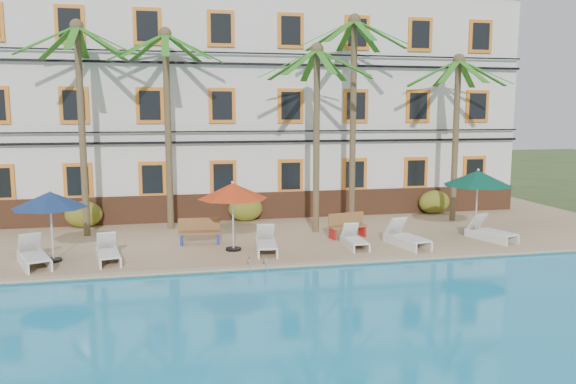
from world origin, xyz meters
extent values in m
plane|color=#384C23|center=(0.00, 0.00, 0.00)|extent=(100.00, 100.00, 0.00)
cube|color=tan|center=(0.00, 5.00, 0.12)|extent=(30.00, 12.00, 0.25)
cube|color=#1B9ACE|center=(0.00, -7.00, 0.10)|extent=(26.00, 12.00, 0.20)
cube|color=tan|center=(0.00, -0.90, 0.28)|extent=(30.00, 0.35, 0.06)
cube|color=silver|center=(0.00, 10.00, 5.25)|extent=(25.00, 6.00, 10.00)
cube|color=brown|center=(0.00, 6.94, 0.85)|extent=(25.00, 0.12, 1.20)
cube|color=orange|center=(-10.50, 6.95, 2.15)|extent=(1.15, 0.10, 1.50)
cube|color=orange|center=(-7.50, 6.95, 2.15)|extent=(1.15, 0.10, 1.50)
cube|color=black|center=(-7.50, 6.90, 2.15)|extent=(0.85, 0.04, 1.20)
cube|color=orange|center=(-4.50, 6.95, 2.15)|extent=(1.15, 0.10, 1.50)
cube|color=black|center=(-4.50, 6.90, 2.15)|extent=(0.85, 0.04, 1.20)
cube|color=orange|center=(-1.50, 6.95, 2.15)|extent=(1.15, 0.10, 1.50)
cube|color=black|center=(-1.50, 6.90, 2.15)|extent=(0.85, 0.04, 1.20)
cube|color=orange|center=(1.50, 6.95, 2.15)|extent=(1.15, 0.10, 1.50)
cube|color=black|center=(1.50, 6.90, 2.15)|extent=(0.85, 0.04, 1.20)
cube|color=orange|center=(4.50, 6.95, 2.15)|extent=(1.15, 0.10, 1.50)
cube|color=black|center=(4.50, 6.90, 2.15)|extent=(0.85, 0.04, 1.20)
cube|color=orange|center=(7.50, 6.95, 2.15)|extent=(1.15, 0.10, 1.50)
cube|color=black|center=(7.50, 6.90, 2.15)|extent=(0.85, 0.04, 1.20)
cube|color=orange|center=(10.50, 6.95, 2.15)|extent=(1.15, 0.10, 1.50)
cube|color=black|center=(10.50, 6.90, 2.15)|extent=(0.85, 0.04, 1.20)
cube|color=orange|center=(-7.50, 6.95, 5.25)|extent=(1.15, 0.10, 1.50)
cube|color=black|center=(-7.50, 6.90, 5.25)|extent=(0.85, 0.04, 1.20)
cube|color=orange|center=(-4.50, 6.95, 5.25)|extent=(1.15, 0.10, 1.50)
cube|color=black|center=(-4.50, 6.90, 5.25)|extent=(0.85, 0.04, 1.20)
cube|color=orange|center=(-1.50, 6.95, 5.25)|extent=(1.15, 0.10, 1.50)
cube|color=black|center=(-1.50, 6.90, 5.25)|extent=(0.85, 0.04, 1.20)
cube|color=orange|center=(1.50, 6.95, 5.25)|extent=(1.15, 0.10, 1.50)
cube|color=black|center=(1.50, 6.90, 5.25)|extent=(0.85, 0.04, 1.20)
cube|color=orange|center=(4.50, 6.95, 5.25)|extent=(1.15, 0.10, 1.50)
cube|color=black|center=(4.50, 6.90, 5.25)|extent=(0.85, 0.04, 1.20)
cube|color=orange|center=(7.50, 6.95, 5.25)|extent=(1.15, 0.10, 1.50)
cube|color=black|center=(7.50, 6.90, 5.25)|extent=(0.85, 0.04, 1.20)
cube|color=orange|center=(10.50, 6.95, 5.25)|extent=(1.15, 0.10, 1.50)
cube|color=black|center=(10.50, 6.90, 5.25)|extent=(0.85, 0.04, 1.20)
cube|color=orange|center=(-7.50, 6.95, 8.45)|extent=(1.15, 0.10, 1.50)
cube|color=black|center=(-7.50, 6.90, 8.45)|extent=(0.85, 0.04, 1.20)
cube|color=orange|center=(-4.50, 6.95, 8.45)|extent=(1.15, 0.10, 1.50)
cube|color=black|center=(-4.50, 6.90, 8.45)|extent=(0.85, 0.04, 1.20)
cube|color=orange|center=(-1.50, 6.95, 8.45)|extent=(1.15, 0.10, 1.50)
cube|color=black|center=(-1.50, 6.90, 8.45)|extent=(0.85, 0.04, 1.20)
cube|color=orange|center=(1.50, 6.95, 8.45)|extent=(1.15, 0.10, 1.50)
cube|color=black|center=(1.50, 6.90, 8.45)|extent=(0.85, 0.04, 1.20)
cube|color=orange|center=(4.50, 6.95, 8.45)|extent=(1.15, 0.10, 1.50)
cube|color=black|center=(4.50, 6.90, 8.45)|extent=(0.85, 0.04, 1.20)
cube|color=orange|center=(7.50, 6.95, 8.45)|extent=(1.15, 0.10, 1.50)
cube|color=black|center=(7.50, 6.90, 8.45)|extent=(0.85, 0.04, 1.20)
cube|color=orange|center=(10.50, 6.95, 8.45)|extent=(1.15, 0.10, 1.50)
cube|color=black|center=(10.50, 6.90, 8.45)|extent=(0.85, 0.04, 1.20)
cube|color=black|center=(0.00, 6.80, 3.70)|extent=(25.00, 0.08, 0.10)
cube|color=black|center=(0.00, 6.80, 4.15)|extent=(25.00, 0.08, 0.06)
cube|color=black|center=(0.00, 6.80, 7.00)|extent=(25.00, 0.08, 0.10)
cube|color=black|center=(0.00, 6.80, 7.45)|extent=(25.00, 0.08, 0.06)
cylinder|color=brown|center=(-6.96, 4.96, 4.18)|extent=(0.26, 0.26, 7.86)
sphere|color=brown|center=(-6.96, 4.96, 8.11)|extent=(0.50, 0.50, 0.50)
cube|color=#28731B|center=(-6.96, 6.09, 7.57)|extent=(0.28, 2.27, 1.11)
cube|color=#28731B|center=(-7.75, 5.76, 7.57)|extent=(1.80, 1.80, 1.11)
cube|color=#28731B|center=(-8.08, 4.96, 7.57)|extent=(2.27, 0.28, 1.11)
cube|color=#28731B|center=(-7.75, 4.17, 7.57)|extent=(1.80, 1.80, 1.11)
cube|color=#28731B|center=(-6.96, 3.84, 7.57)|extent=(0.28, 2.27, 1.11)
cube|color=#28731B|center=(-6.16, 4.17, 7.57)|extent=(1.80, 1.80, 1.11)
cube|color=#28731B|center=(-5.83, 4.96, 7.57)|extent=(2.27, 0.28, 1.11)
cube|color=#28731B|center=(-6.16, 5.76, 7.57)|extent=(1.80, 1.80, 1.11)
cylinder|color=brown|center=(-3.79, 5.63, 4.13)|extent=(0.26, 0.26, 7.76)
sphere|color=brown|center=(-3.79, 5.63, 8.01)|extent=(0.50, 0.50, 0.50)
cube|color=#28731B|center=(-3.79, 6.76, 7.47)|extent=(0.28, 2.27, 1.11)
cube|color=#28731B|center=(-4.59, 6.43, 7.47)|extent=(1.80, 1.80, 1.11)
cube|color=#28731B|center=(-4.92, 5.63, 7.47)|extent=(2.27, 0.28, 1.11)
cube|color=#28731B|center=(-4.59, 4.83, 7.47)|extent=(1.80, 1.80, 1.11)
cube|color=#28731B|center=(-3.79, 4.50, 7.47)|extent=(0.28, 2.27, 1.11)
cube|color=#28731B|center=(-2.99, 4.83, 7.47)|extent=(1.80, 1.80, 1.11)
cube|color=#28731B|center=(-2.66, 5.63, 7.47)|extent=(2.27, 0.28, 1.11)
cube|color=#28731B|center=(-2.99, 6.43, 7.47)|extent=(1.80, 1.80, 1.11)
cylinder|color=brown|center=(1.87, 3.85, 3.80)|extent=(0.26, 0.26, 7.10)
sphere|color=brown|center=(1.87, 3.85, 7.35)|extent=(0.50, 0.50, 0.50)
cube|color=#28731B|center=(1.87, 4.98, 6.81)|extent=(0.28, 2.27, 1.11)
cube|color=#28731B|center=(1.07, 4.64, 6.81)|extent=(1.80, 1.80, 1.11)
cube|color=#28731B|center=(0.74, 3.85, 6.81)|extent=(2.27, 0.28, 1.11)
cube|color=#28731B|center=(1.07, 3.05, 6.81)|extent=(1.80, 1.80, 1.11)
cube|color=#28731B|center=(1.87, 2.72, 6.81)|extent=(0.28, 2.27, 1.11)
cube|color=#28731B|center=(2.67, 3.05, 6.81)|extent=(1.80, 1.80, 1.11)
cube|color=#28731B|center=(3.00, 3.85, 6.81)|extent=(2.27, 0.28, 1.11)
cube|color=#28731B|center=(2.67, 4.64, 6.81)|extent=(1.80, 1.80, 1.11)
cylinder|color=brown|center=(3.70, 4.91, 4.45)|extent=(0.26, 0.26, 8.41)
sphere|color=brown|center=(3.70, 4.91, 8.66)|extent=(0.50, 0.50, 0.50)
cube|color=#28731B|center=(3.70, 6.04, 8.12)|extent=(0.28, 2.27, 1.11)
cube|color=#28731B|center=(2.90, 5.71, 8.12)|extent=(1.80, 1.80, 1.11)
cube|color=#28731B|center=(2.57, 4.91, 8.12)|extent=(2.27, 0.28, 1.11)
cube|color=#28731B|center=(2.90, 4.11, 8.12)|extent=(1.80, 1.80, 1.11)
cube|color=#28731B|center=(3.70, 3.78, 8.12)|extent=(0.28, 2.27, 1.11)
cube|color=#28731B|center=(4.50, 4.11, 8.12)|extent=(1.80, 1.80, 1.11)
cube|color=#28731B|center=(4.83, 4.91, 8.12)|extent=(2.27, 0.28, 1.11)
cube|color=#28731B|center=(4.50, 5.71, 8.12)|extent=(1.80, 1.80, 1.11)
cylinder|color=brown|center=(8.34, 4.88, 3.71)|extent=(0.26, 0.26, 6.92)
sphere|color=brown|center=(8.34, 4.88, 7.17)|extent=(0.50, 0.50, 0.50)
cube|color=#28731B|center=(8.34, 6.01, 6.63)|extent=(0.28, 2.27, 1.11)
cube|color=#28731B|center=(7.54, 5.68, 6.63)|extent=(1.80, 1.80, 1.11)
cube|color=#28731B|center=(7.21, 4.88, 6.63)|extent=(2.27, 0.28, 1.11)
cube|color=#28731B|center=(7.54, 4.08, 6.63)|extent=(1.80, 1.80, 1.11)
cube|color=#28731B|center=(8.34, 3.75, 6.63)|extent=(0.28, 2.27, 1.11)
cube|color=#28731B|center=(9.14, 4.08, 6.63)|extent=(1.80, 1.80, 1.11)
cube|color=#28731B|center=(9.47, 4.88, 6.63)|extent=(2.27, 0.28, 1.11)
cube|color=#28731B|center=(9.14, 5.68, 6.63)|extent=(1.80, 1.80, 1.11)
ellipsoid|color=#224E16|center=(-7.30, 6.60, 0.80)|extent=(1.50, 0.90, 1.10)
ellipsoid|color=#224E16|center=(-0.58, 6.60, 0.80)|extent=(1.50, 0.90, 1.10)
ellipsoid|color=#224E16|center=(8.32, 6.60, 0.80)|extent=(1.50, 0.90, 1.10)
cylinder|color=black|center=(-7.47, 1.19, 0.29)|extent=(0.52, 0.52, 0.07)
cylinder|color=silver|center=(-7.47, 1.19, 1.36)|extent=(0.06, 0.06, 2.22)
cone|color=navy|center=(-7.47, 1.19, 2.24)|extent=(2.32, 2.32, 0.51)
sphere|color=silver|center=(-7.47, 1.19, 2.52)|extent=(0.10, 0.10, 0.10)
cylinder|color=black|center=(-1.68, 1.47, 0.29)|extent=(0.54, 0.54, 0.08)
cylinder|color=silver|center=(-1.68, 1.47, 1.40)|extent=(0.06, 0.06, 2.31)
cone|color=red|center=(-1.68, 1.47, 2.32)|extent=(2.40, 2.40, 0.53)
sphere|color=silver|center=(-1.68, 1.47, 2.61)|extent=(0.10, 0.10, 0.10)
cylinder|color=black|center=(7.64, 1.76, 0.29)|extent=(0.59, 0.59, 0.08)
cylinder|color=silver|center=(7.64, 1.76, 1.50)|extent=(0.06, 0.06, 2.51)
cone|color=#074431|center=(7.64, 1.76, 2.50)|extent=(2.61, 2.61, 0.58)
sphere|color=silver|center=(7.64, 1.76, 2.81)|extent=(0.10, 0.10, 0.10)
cube|color=silver|center=(-7.84, 0.50, 0.60)|extent=(1.12, 1.54, 0.06)
cube|color=silver|center=(-8.20, 1.40, 0.84)|extent=(0.79, 0.72, 0.70)
cube|color=silver|center=(-8.25, 0.63, 0.41)|extent=(0.80, 1.88, 0.32)
cube|color=silver|center=(-7.64, 0.87, 0.41)|extent=(0.80, 1.88, 0.32)
cube|color=silver|center=(-5.71, 0.56, 0.57)|extent=(0.81, 1.37, 0.06)
cube|color=silver|center=(-5.87, 1.44, 0.79)|extent=(0.67, 0.57, 0.64)
cube|color=silver|center=(-6.04, 0.75, 0.40)|extent=(0.38, 1.81, 0.30)
cube|color=silver|center=(-5.46, 0.86, 0.40)|extent=(0.38, 1.81, 0.30)
cube|color=silver|center=(-0.64, 0.72, 0.57)|extent=(0.75, 1.37, 0.06)
cube|color=silver|center=(-0.54, 1.62, 0.81)|extent=(0.66, 0.55, 0.65)
cube|color=silver|center=(-0.92, 1.01, 0.40)|extent=(0.27, 1.86, 0.30)
cube|color=silver|center=(-0.32, 0.94, 0.40)|extent=(0.27, 1.86, 0.30)
cube|color=silver|center=(2.53, 0.79, 0.54)|extent=(0.57, 1.19, 0.05)
cube|color=silver|center=(2.55, 1.61, 0.75)|extent=(0.55, 0.45, 0.59)
cube|color=silver|center=(2.26, 1.02, 0.39)|extent=(0.09, 1.69, 0.27)
cube|color=silver|center=(2.81, 1.01, 0.39)|extent=(0.09, 1.69, 0.27)
cube|color=silver|center=(4.47, 0.53, 0.60)|extent=(0.92, 1.51, 0.07)
cube|color=silver|center=(4.27, 1.48, 0.85)|extent=(0.74, 0.64, 0.70)
cube|color=silver|center=(4.09, 0.73, 0.41)|extent=(0.47, 1.98, 0.33)
cube|color=silver|center=(4.73, 0.86, 0.41)|extent=(0.47, 1.98, 0.33)
cube|color=silver|center=(7.97, 0.83, 0.58)|extent=(1.03, 1.49, 0.06)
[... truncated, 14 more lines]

